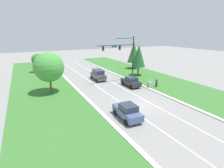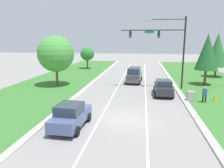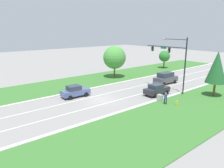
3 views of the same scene
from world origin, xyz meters
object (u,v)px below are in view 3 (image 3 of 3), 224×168
object	(u,v)px
utility_cabinet	(160,98)
pedestrian	(166,98)
traffic_signal_mast	(174,56)
fire_hydrant	(177,103)
oak_near_left_tree	(114,58)
oak_far_left_tree	(164,56)
conifer_near_right_tree	(217,67)
graphite_suv	(166,78)
charcoal_sedan	(157,89)
slate_blue_sedan	(75,91)

from	to	relation	value
utility_cabinet	pedestrian	xyz separation A→B (m)	(1.20, -0.37, 0.41)
traffic_signal_mast	pedestrian	bearing A→B (deg)	-61.63
traffic_signal_mast	fire_hydrant	world-z (taller)	traffic_signal_mast
oak_near_left_tree	utility_cabinet	bearing A→B (deg)	-18.03
oak_near_left_tree	oak_far_left_tree	world-z (taller)	oak_near_left_tree
conifer_near_right_tree	oak_far_left_tree	distance (m)	24.10
graphite_suv	charcoal_sedan	size ratio (longest dim) A/B	1.16
pedestrian	conifer_near_right_tree	distance (m)	9.86
traffic_signal_mast	conifer_near_right_tree	bearing A→B (deg)	27.63
pedestrian	traffic_signal_mast	bearing A→B (deg)	-73.49
slate_blue_sedan	pedestrian	bearing A→B (deg)	37.55
slate_blue_sedan	charcoal_sedan	bearing A→B (deg)	57.53
traffic_signal_mast	graphite_suv	size ratio (longest dim) A/B	1.74
pedestrian	graphite_suv	bearing A→B (deg)	-65.14
charcoal_sedan	oak_near_left_tree	bearing A→B (deg)	168.37
graphite_suv	charcoal_sedan	bearing A→B (deg)	-59.90
pedestrian	charcoal_sedan	bearing A→B (deg)	-47.88
utility_cabinet	traffic_signal_mast	bearing A→B (deg)	109.88
graphite_suv	charcoal_sedan	xyz separation A→B (m)	(3.51, -6.95, -0.20)
slate_blue_sedan	charcoal_sedan	xyz separation A→B (m)	(7.19, 10.25, -0.01)
slate_blue_sedan	fire_hydrant	world-z (taller)	slate_blue_sedan
graphite_suv	fire_hydrant	distance (m)	12.16
oak_far_left_tree	graphite_suv	bearing A→B (deg)	-51.75
traffic_signal_mast	charcoal_sedan	size ratio (longest dim) A/B	2.02
traffic_signal_mast	utility_cabinet	bearing A→B (deg)	-70.12
oak_near_left_tree	traffic_signal_mast	bearing A→B (deg)	1.72
graphite_suv	utility_cabinet	bearing A→B (deg)	-53.85
conifer_near_right_tree	charcoal_sedan	bearing A→B (deg)	-133.89
fire_hydrant	oak_near_left_tree	xyz separation A→B (m)	(-18.39, 4.70, 3.91)
fire_hydrant	oak_near_left_tree	bearing A→B (deg)	165.66
slate_blue_sedan	oak_near_left_tree	world-z (taller)	oak_near_left_tree
graphite_suv	conifer_near_right_tree	world-z (taller)	conifer_near_right_tree
charcoal_sedan	fire_hydrant	distance (m)	5.24
pedestrian	utility_cabinet	bearing A→B (deg)	-28.92
fire_hydrant	conifer_near_right_tree	bearing A→B (deg)	82.17
charcoal_sedan	pedestrian	bearing A→B (deg)	-35.51
utility_cabinet	oak_near_left_tree	distance (m)	17.19
pedestrian	fire_hydrant	distance (m)	1.62
fire_hydrant	traffic_signal_mast	bearing A→B (deg)	131.08
pedestrian	fire_hydrant	bearing A→B (deg)	-157.00
traffic_signal_mast	oak_near_left_tree	size ratio (longest dim) A/B	1.33
oak_near_left_tree	charcoal_sedan	bearing A→B (deg)	-12.14
traffic_signal_mast	oak_near_left_tree	distance (m)	14.02
charcoal_sedan	oak_near_left_tree	world-z (taller)	oak_near_left_tree
charcoal_sedan	pedestrian	world-z (taller)	charcoal_sedan
slate_blue_sedan	fire_hydrant	distance (m)	14.76
utility_cabinet	oak_far_left_tree	xyz separation A→B (m)	(-16.22, 22.25, 2.63)
slate_blue_sedan	utility_cabinet	bearing A→B (deg)	42.09
traffic_signal_mast	charcoal_sedan	distance (m)	5.94
slate_blue_sedan	oak_far_left_tree	xyz separation A→B (m)	(-6.57, 30.21, 2.27)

